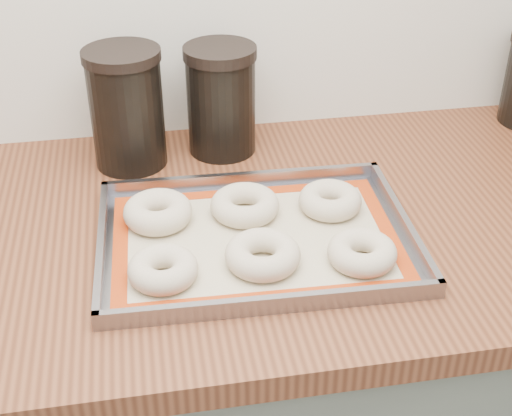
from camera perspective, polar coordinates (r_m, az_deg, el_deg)
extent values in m
cube|color=slate|center=(1.47, 7.88, -15.45)|extent=(3.00, 0.65, 0.86)
cube|color=brown|center=(1.17, 9.51, -0.58)|extent=(3.06, 0.68, 0.04)
cube|color=gray|center=(1.06, 0.00, -2.64)|extent=(0.47, 0.34, 0.00)
cube|color=gray|center=(1.19, -1.09, 2.29)|extent=(0.46, 0.03, 0.02)
cube|color=gray|center=(0.93, 1.41, -7.69)|extent=(0.46, 0.03, 0.02)
cube|color=gray|center=(1.05, -12.27, -3.03)|extent=(0.02, 0.33, 0.02)
cube|color=gray|center=(1.10, 11.68, -1.10)|extent=(0.02, 0.33, 0.02)
cube|color=#C6B793|center=(1.06, 0.00, -2.52)|extent=(0.43, 0.30, 0.00)
cube|color=#AC320B|center=(1.17, -0.93, 1.29)|extent=(0.42, 0.04, 0.00)
cube|color=#AC320B|center=(0.95, 1.15, -7.07)|extent=(0.42, 0.04, 0.00)
cube|color=#AC320B|center=(1.05, -10.81, -3.30)|extent=(0.03, 0.25, 0.00)
cube|color=#AC320B|center=(1.10, 10.34, -1.58)|extent=(0.03, 0.25, 0.00)
torus|color=beige|center=(0.98, -7.45, -4.88)|extent=(0.11, 0.11, 0.04)
torus|color=beige|center=(1.00, 0.54, -3.75)|extent=(0.12, 0.12, 0.04)
torus|color=beige|center=(1.01, 8.48, -3.54)|extent=(0.10, 0.10, 0.03)
torus|color=beige|center=(1.09, -7.86, -0.31)|extent=(0.11, 0.11, 0.04)
torus|color=beige|center=(1.10, -0.90, 0.23)|extent=(0.13, 0.13, 0.04)
torus|color=beige|center=(1.12, 5.95, 0.61)|extent=(0.10, 0.10, 0.04)
cylinder|color=black|center=(1.24, -10.27, 7.47)|extent=(0.12, 0.12, 0.19)
cylinder|color=black|center=(1.20, -10.75, 11.95)|extent=(0.13, 0.13, 0.02)
cylinder|color=black|center=(1.27, -2.80, 8.21)|extent=(0.12, 0.12, 0.18)
cylinder|color=black|center=(1.24, -2.92, 12.33)|extent=(0.13, 0.13, 0.02)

